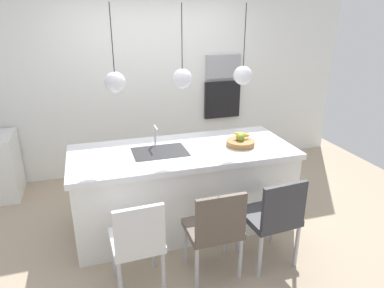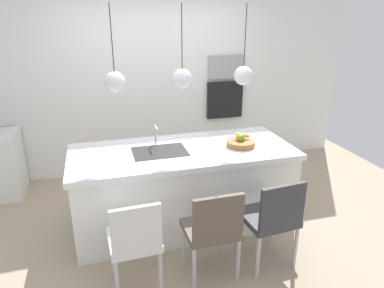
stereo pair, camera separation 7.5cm
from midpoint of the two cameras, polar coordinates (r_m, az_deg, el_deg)
name	(u,v)px [view 1 (the left image)]	position (r m, az deg, el deg)	size (l,w,h in m)	color
floor	(184,221)	(4.12, -1.89, -12.43)	(6.60, 6.60, 0.00)	tan
back_wall	(152,83)	(5.16, -6.95, 9.84)	(6.00, 0.10, 2.60)	white
kitchen_island	(183,187)	(3.90, -1.97, -6.93)	(2.36, 1.00, 0.89)	white
sink_basin	(160,152)	(3.67, -5.81, -1.35)	(0.56, 0.40, 0.02)	#2D2D30
faucet	(155,133)	(3.81, -6.53, 1.85)	(0.02, 0.17, 0.22)	silver
fruit_bowl	(240,142)	(3.84, 7.32, 0.39)	(0.31, 0.31, 0.15)	#9E6B38
microwave	(223,66)	(5.35, 4.65, 12.44)	(0.54, 0.08, 0.34)	#9E9EA3
oven	(222,99)	(5.44, 4.50, 7.22)	(0.56, 0.08, 0.56)	black
chair_near	(138,240)	(3.00, -9.57, -15.15)	(0.43, 0.44, 0.88)	silver
chair_middle	(215,228)	(3.14, 3.08, -13.40)	(0.47, 0.41, 0.87)	brown
chair_far	(273,215)	(3.33, 12.41, -11.27)	(0.49, 0.49, 0.90)	#333338
pendant_light_left	(115,82)	(3.41, -13.00, 9.77)	(0.20, 0.20, 0.80)	silver
pendant_light_center	(182,79)	(3.51, -2.21, 10.58)	(0.20, 0.20, 0.80)	silver
pendant_light_right	(243,75)	(3.73, 7.68, 11.00)	(0.20, 0.20, 0.80)	silver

